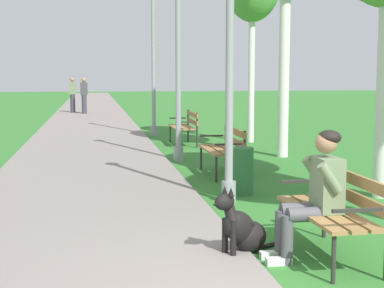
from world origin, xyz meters
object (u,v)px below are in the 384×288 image
(lamp_post_near, at_px, (230,54))
(lamp_post_mid, at_px, (178,56))
(park_bench_far, at_px, (185,125))
(lamp_post_far, at_px, (153,52))
(dog_black, at_px, (242,229))
(pedestrian_further_distant, at_px, (73,95))
(park_bench_near, at_px, (335,206))
(litter_bin, at_px, (241,171))
(person_seated_on_near_bench, at_px, (316,190))
(pedestrian_distant, at_px, (84,96))
(park_bench_mid, at_px, (225,146))

(lamp_post_near, height_order, lamp_post_mid, lamp_post_mid)
(park_bench_far, bearing_deg, lamp_post_far, 104.66)
(dog_black, bearing_deg, pedestrian_further_distant, 96.02)
(dog_black, distance_m, lamp_post_mid, 6.63)
(park_bench_far, height_order, lamp_post_mid, lamp_post_mid)
(lamp_post_far, xyz_separation_m, pedestrian_further_distant, (-2.65, 10.78, -1.57))
(park_bench_near, bearing_deg, pedestrian_further_distant, 98.10)
(lamp_post_mid, bearing_deg, dog_black, -92.58)
(park_bench_near, relative_size, park_bench_far, 1.00)
(lamp_post_far, xyz_separation_m, litter_bin, (0.42, -8.54, -2.06))
(lamp_post_far, bearing_deg, person_seated_on_near_bench, -88.33)
(pedestrian_distant, xyz_separation_m, pedestrian_further_distant, (-0.53, 0.83, 0.00))
(lamp_post_mid, distance_m, pedestrian_distant, 15.21)
(park_bench_far, distance_m, lamp_post_far, 2.96)
(pedestrian_distant, distance_m, pedestrian_further_distant, 0.98)
(litter_bin, bearing_deg, pedestrian_further_distant, 99.01)
(dog_black, distance_m, lamp_post_near, 2.98)
(person_seated_on_near_bench, xyz_separation_m, lamp_post_far, (-0.34, 11.68, 1.73))
(pedestrian_further_distant, bearing_deg, lamp_post_far, -76.21)
(park_bench_mid, bearing_deg, lamp_post_near, -101.34)
(person_seated_on_near_bench, bearing_deg, lamp_post_far, 91.67)
(dog_black, relative_size, lamp_post_near, 0.19)
(park_bench_far, distance_m, dog_black, 9.25)
(park_bench_far, height_order, lamp_post_near, lamp_post_near)
(park_bench_mid, xyz_separation_m, pedestrian_distant, (-2.67, 16.78, 0.33))
(park_bench_near, xyz_separation_m, litter_bin, (-0.13, 3.11, -0.16))
(park_bench_mid, height_order, pedestrian_distant, pedestrian_distant)
(pedestrian_further_distant, bearing_deg, park_bench_mid, -79.71)
(lamp_post_far, bearing_deg, park_bench_far, -75.34)
(park_bench_mid, distance_m, lamp_post_mid, 2.48)
(litter_bin, xyz_separation_m, pedestrian_further_distant, (-3.06, 19.31, 0.49))
(lamp_post_mid, relative_size, pedestrian_further_distant, 2.52)
(dog_black, bearing_deg, litter_bin, 75.89)
(dog_black, height_order, lamp_post_near, lamp_post_near)
(person_seated_on_near_bench, bearing_deg, litter_bin, 88.61)
(person_seated_on_near_bench, distance_m, lamp_post_near, 2.97)
(park_bench_near, xyz_separation_m, pedestrian_distant, (-2.66, 21.60, 0.33))
(park_bench_near, distance_m, person_seated_on_near_bench, 0.27)
(pedestrian_distant, bearing_deg, dog_black, -85.16)
(pedestrian_distant, bearing_deg, lamp_post_mid, -82.05)
(lamp_post_mid, xyz_separation_m, lamp_post_far, (0.02, 5.06, 0.26))
(park_bench_far, distance_m, pedestrian_distant, 12.45)
(person_seated_on_near_bench, xyz_separation_m, litter_bin, (0.08, 3.14, -0.33))
(park_bench_far, bearing_deg, park_bench_mid, -90.28)
(park_bench_mid, relative_size, pedestrian_distant, 0.91)
(dog_black, xyz_separation_m, lamp_post_far, (0.30, 11.41, 2.15))
(lamp_post_mid, relative_size, lamp_post_far, 0.89)
(lamp_post_mid, xyz_separation_m, pedestrian_distant, (-2.10, 15.01, -1.31))
(park_bench_near, height_order, park_bench_mid, same)
(park_bench_mid, xyz_separation_m, lamp_post_far, (-0.55, 6.83, 1.90))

